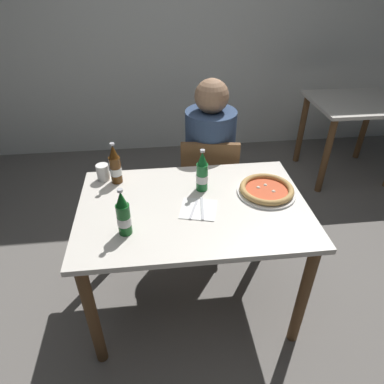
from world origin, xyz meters
name	(u,v)px	position (x,y,z in m)	size (l,w,h in m)	color
ground_plane	(193,298)	(0.00, 0.00, 0.00)	(8.00, 8.00, 0.00)	slate
back_wall_tiled	(167,22)	(0.00, 2.20, 1.30)	(7.00, 0.10, 2.60)	white
dining_table_main	(193,222)	(0.00, 0.00, 0.64)	(1.20, 0.80, 0.75)	silver
chair_behind_table	(209,183)	(0.18, 0.61, 0.48)	(0.45, 0.45, 0.85)	brown
diner_seated	(209,167)	(0.19, 0.66, 0.58)	(0.34, 0.34, 1.21)	#2D3342
dining_table_background	(353,118)	(1.65, 1.39, 0.59)	(0.80, 0.70, 0.75)	silver
pizza_margherita_near	(267,190)	(0.41, 0.07, 0.77)	(0.32, 0.32, 0.04)	white
beer_bottle_left	(202,173)	(0.07, 0.14, 0.85)	(0.07, 0.07, 0.25)	#196B2D
beer_bottle_center	(123,215)	(-0.34, -0.18, 0.85)	(0.07, 0.07, 0.25)	#14591E
beer_bottle_right	(115,166)	(-0.41, 0.28, 0.85)	(0.07, 0.07, 0.25)	#512D0F
napkin_with_cutlery	(198,209)	(0.02, -0.04, 0.75)	(0.22, 0.22, 0.01)	white
paper_cup	(103,172)	(-0.49, 0.31, 0.80)	(0.07, 0.07, 0.10)	white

